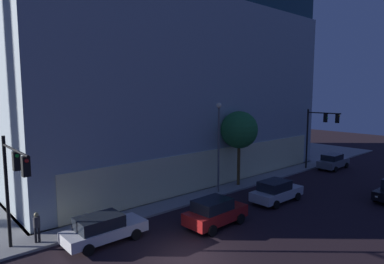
{
  "coord_description": "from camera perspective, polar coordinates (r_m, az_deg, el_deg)",
  "views": [
    {
      "loc": [
        -10.64,
        -12.42,
        8.5
      ],
      "look_at": [
        5.16,
        5.5,
        5.61
      ],
      "focal_mm": 31.24,
      "sensor_mm": 36.0,
      "label": 1
    }
  ],
  "objects": [
    {
      "name": "car_red",
      "position": [
        21.82,
        3.93,
        -13.47
      ],
      "size": [
        4.37,
        2.21,
        1.79
      ],
      "color": "maroon",
      "rests_on": "ground"
    },
    {
      "name": "car_grey",
      "position": [
        40.24,
        22.94,
        -4.63
      ],
      "size": [
        4.59,
        2.07,
        1.68
      ],
      "color": "slate",
      "rests_on": "ground"
    },
    {
      "name": "car_silver",
      "position": [
        27.01,
        14.18,
        -9.76
      ],
      "size": [
        4.65,
        2.08,
        1.71
      ],
      "color": "#B7BABF",
      "rests_on": "ground"
    },
    {
      "name": "sidewalk_tree",
      "position": [
        29.9,
        8.06,
        0.34
      ],
      "size": [
        3.32,
        3.32,
        6.66
      ],
      "color": "#533E1E",
      "rests_on": "sidewalk_corner"
    },
    {
      "name": "car_white",
      "position": [
        20.28,
        -14.9,
        -15.62
      ],
      "size": [
        4.69,
        2.1,
        1.59
      ],
      "color": "silver",
      "rests_on": "ground"
    },
    {
      "name": "street_lamp_sidewalk",
      "position": [
        27.55,
        4.58,
        -0.68
      ],
      "size": [
        0.44,
        0.44,
        7.47
      ],
      "color": "#606060",
      "rests_on": "sidewalk_corner"
    },
    {
      "name": "traffic_light_near_corner",
      "position": [
        18.68,
        -28.16,
        -6.51
      ],
      "size": [
        0.32,
        4.39,
        6.07
      ],
      "color": "black",
      "rests_on": "sidewalk_corner"
    },
    {
      "name": "sidewalk_corner",
      "position": [
        50.12,
        -28.57,
        -3.64
      ],
      "size": [
        80.0,
        60.0,
        0.15
      ],
      "primitive_type": "cube",
      "color": "gray",
      "rests_on": "ground"
    },
    {
      "name": "pedestrian_waiting",
      "position": [
        21.04,
        -24.98,
        -14.14
      ],
      "size": [
        0.36,
        0.36,
        1.72
      ],
      "color": "black",
      "rests_on": "sidewalk_corner"
    },
    {
      "name": "modern_building",
      "position": [
        37.5,
        -7.06,
        8.76
      ],
      "size": [
        32.2,
        21.5,
        19.69
      ],
      "color": "#4C4C51",
      "rests_on": "ground"
    },
    {
      "name": "ground_plane",
      "position": [
        18.43,
        -0.77,
        -20.58
      ],
      "size": [
        120.0,
        120.0,
        0.0
      ],
      "primitive_type": "plane",
      "color": "black"
    },
    {
      "name": "traffic_light_far_corner",
      "position": [
        37.84,
        20.87,
        0.74
      ],
      "size": [
        0.42,
        3.6,
        6.49
      ],
      "color": "black",
      "rests_on": "sidewalk_corner"
    }
  ]
}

